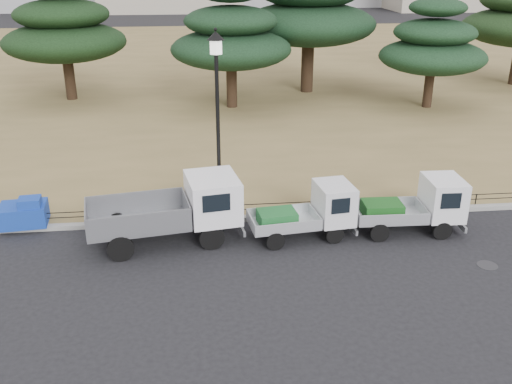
{
  "coord_description": "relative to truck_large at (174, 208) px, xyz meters",
  "views": [
    {
      "loc": [
        -1.82,
        -14.99,
        8.47
      ],
      "look_at": [
        0.0,
        2.0,
        1.3
      ],
      "focal_mm": 40.0,
      "sensor_mm": 36.0,
      "label": 1
    }
  ],
  "objects": [
    {
      "name": "curb",
      "position": [
        2.65,
        1.23,
        -1.05
      ],
      "size": [
        120.0,
        0.25,
        0.16
      ],
      "primitive_type": "cube",
      "color": "gray",
      "rests_on": "ground"
    },
    {
      "name": "truck_kei_front",
      "position": [
        4.29,
        -0.15,
        -0.27
      ],
      "size": [
        3.41,
        1.76,
        1.73
      ],
      "rotation": [
        0.0,
        0.0,
        0.12
      ],
      "color": "black",
      "rests_on": "ground"
    },
    {
      "name": "tarp_pile",
      "position": [
        -4.96,
        1.43,
        -0.59
      ],
      "size": [
        1.58,
        1.23,
        0.98
      ],
      "rotation": [
        0.0,
        0.0,
        0.1
      ],
      "color": "#173FB3",
      "rests_on": "lawn"
    },
    {
      "name": "street_lamp",
      "position": [
        1.51,
        1.53,
        3.16
      ],
      "size": [
        0.55,
        0.55,
        6.14
      ],
      "color": "black",
      "rests_on": "lawn"
    },
    {
      "name": "ground",
      "position": [
        2.65,
        -1.37,
        -1.13
      ],
      "size": [
        220.0,
        220.0,
        0.0
      ],
      "primitive_type": "plane",
      "color": "black"
    },
    {
      "name": "truck_large",
      "position": [
        0.0,
        0.0,
        0.0
      ],
      "size": [
        4.91,
        2.55,
        2.04
      ],
      "rotation": [
        0.0,
        0.0,
        0.16
      ],
      "color": "black",
      "rests_on": "ground"
    },
    {
      "name": "lawn",
      "position": [
        2.65,
        29.23,
        -1.06
      ],
      "size": [
        120.0,
        56.0,
        0.15
      ],
      "primitive_type": "cube",
      "color": "olive",
      "rests_on": "ground"
    },
    {
      "name": "pipe_fence",
      "position": [
        2.65,
        1.38,
        -0.7
      ],
      "size": [
        38.0,
        0.04,
        0.4
      ],
      "color": "black",
      "rests_on": "lawn"
    },
    {
      "name": "pine_east_near",
      "position": [
        14.28,
        15.17,
        2.53
      ],
      "size": [
        6.03,
        6.03,
        6.1
      ],
      "color": "black",
      "rests_on": "lawn"
    },
    {
      "name": "pine_center_right",
      "position": [
        8.05,
        19.96,
        4.15
      ],
      "size": [
        8.35,
        8.35,
        8.86
      ],
      "color": "black",
      "rests_on": "lawn"
    },
    {
      "name": "pine_center_left",
      "position": [
        2.93,
        16.43,
        3.04
      ],
      "size": [
        6.86,
        6.86,
        6.97
      ],
      "color": "black",
      "rests_on": "lawn"
    },
    {
      "name": "pine_west_near",
      "position": [
        -6.78,
        19.39,
        3.19
      ],
      "size": [
        7.23,
        7.23,
        7.23
      ],
      "color": "black",
      "rests_on": "lawn"
    },
    {
      "name": "manhole",
      "position": [
        9.15,
        -2.57,
        -1.13
      ],
      "size": [
        0.6,
        0.6,
        0.01
      ],
      "primitive_type": "cylinder",
      "color": "#2D2D30",
      "rests_on": "ground"
    },
    {
      "name": "truck_kei_rear",
      "position": [
        7.81,
        -0.11,
        -0.23
      ],
      "size": [
        3.5,
        1.6,
        1.81
      ],
      "rotation": [
        0.0,
        0.0,
        -0.03
      ],
      "color": "black",
      "rests_on": "ground"
    }
  ]
}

